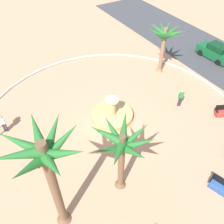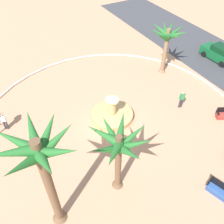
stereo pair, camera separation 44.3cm
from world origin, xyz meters
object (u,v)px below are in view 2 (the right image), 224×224
person_cyclist_photo (36,157)px  bench_southeast (220,192)px  palm_tree_near_fountain (41,161)px  person_pedestrian_stroll (182,99)px  fountain (112,115)px  palm_tree_mid_plaza (119,146)px  person_cyclist_helmet (4,120)px  parked_car_leftmost (219,53)px  palm_tree_by_curb (167,37)px

person_cyclist_photo → bench_southeast: bearing=50.4°
palm_tree_near_fountain → person_pedestrian_stroll: bearing=107.9°
fountain → person_cyclist_photo: size_ratio=2.13×
palm_tree_mid_plaza → person_cyclist_photo: palm_tree_mid_plaza is taller
bench_southeast → palm_tree_near_fountain: bearing=-110.7°
person_cyclist_photo → fountain: bearing=104.0°
person_cyclist_helmet → fountain: bearing=70.0°
fountain → parked_car_leftmost: bearing=98.9°
fountain → person_cyclist_photo: bearing=-76.0°
person_cyclist_photo → person_pedestrian_stroll: bearing=89.6°
palm_tree_by_curb → parked_car_leftmost: bearing=80.8°
palm_tree_mid_plaza → person_cyclist_photo: 6.39m
fountain → palm_tree_by_curb: palm_tree_by_curb is taller
person_cyclist_helmet → parked_car_leftmost: size_ratio=0.40×
palm_tree_by_curb → fountain: bearing=-66.4°
palm_tree_by_curb → parked_car_leftmost: palm_tree_by_curb is taller
bench_southeast → person_cyclist_photo: 11.95m
person_cyclist_helmet → person_pedestrian_stroll: bearing=71.2°
fountain → palm_tree_by_curb: (-3.42, 7.82, 3.52)m
fountain → person_cyclist_photo: fountain is taller
palm_tree_near_fountain → person_cyclist_photo: bearing=-179.3°
palm_tree_near_fountain → bench_southeast: 11.06m
person_cyclist_photo → parked_car_leftmost: (-3.99, 21.45, -0.13)m
person_pedestrian_stroll → parked_car_leftmost: 9.81m
fountain → person_cyclist_photo: 7.00m
palm_tree_near_fountain → bench_southeast: size_ratio=4.26×
person_cyclist_photo → person_pedestrian_stroll: 12.53m
palm_tree_by_curb → person_cyclist_helmet: 16.03m
person_cyclist_helmet → person_cyclist_photo: 4.73m
fountain → palm_tree_mid_plaza: (5.61, -2.72, 3.62)m
palm_tree_by_curb → person_pedestrian_stroll: palm_tree_by_curb is taller
bench_southeast → person_cyclist_helmet: 16.02m
bench_southeast → person_cyclist_photo: person_cyclist_photo is taller
palm_tree_near_fountain → palm_tree_mid_plaza: palm_tree_near_fountain is taller
palm_tree_by_curb → palm_tree_mid_plaza: palm_tree_mid_plaza is taller
bench_southeast → person_pedestrian_stroll: bearing=156.1°
palm_tree_near_fountain → palm_tree_mid_plaza: (-0.21, 3.99, -1.60)m
palm_tree_near_fountain → person_pedestrian_stroll: 13.89m
fountain → palm_tree_near_fountain: 10.30m
fountain → person_cyclist_helmet: size_ratio=2.10×
fountain → palm_tree_by_curb: 9.23m
parked_car_leftmost → palm_tree_by_curb: bearing=-99.2°
bench_southeast → parked_car_leftmost: 16.87m
person_cyclist_helmet → person_cyclist_photo: person_cyclist_helmet is taller
palm_tree_near_fountain → person_cyclist_photo: size_ratio=4.40×
fountain → palm_tree_mid_plaza: size_ratio=0.69×
fountain → bench_southeast: bearing=14.7°
palm_tree_mid_plaza → bench_southeast: 7.27m
bench_southeast → parked_car_leftmost: parked_car_leftmost is taller
palm_tree_by_curb → bench_southeast: palm_tree_by_curb is taller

